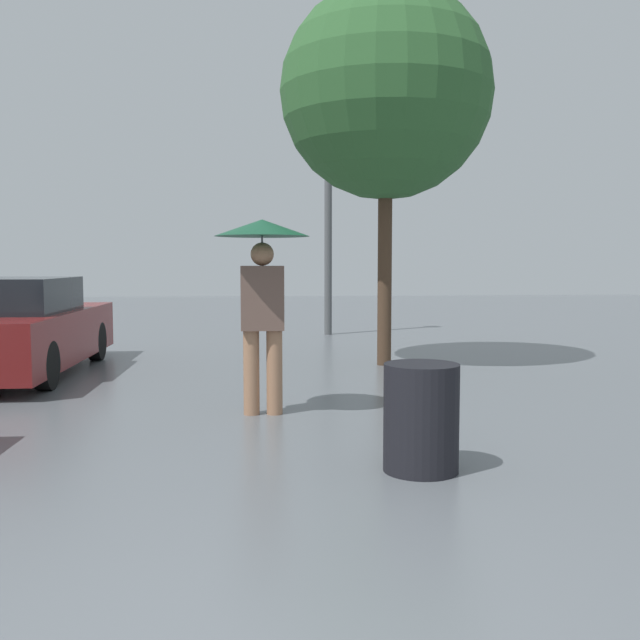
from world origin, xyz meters
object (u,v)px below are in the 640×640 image
(street_lamp, at_px, (328,178))
(parked_car_farthest, at_px, (12,329))
(pedestrian, at_px, (262,270))
(trash_bin, at_px, (421,418))
(tree, at_px, (386,93))

(street_lamp, bearing_deg, parked_car_farthest, -133.63)
(pedestrian, xyz_separation_m, trash_bin, (1.13, -2.04, -1.05))
(pedestrian, height_order, parked_car_farthest, pedestrian)
(parked_car_farthest, xyz_separation_m, tree, (5.18, 0.47, 3.34))
(parked_car_farthest, bearing_deg, pedestrian, -40.25)
(tree, distance_m, trash_bin, 6.48)
(pedestrian, relative_size, trash_bin, 2.46)
(street_lamp, distance_m, trash_bin, 10.32)
(trash_bin, bearing_deg, street_lamp, 88.46)
(pedestrian, distance_m, tree, 4.54)
(pedestrian, distance_m, parked_car_farthest, 4.50)
(pedestrian, relative_size, street_lamp, 0.37)
(tree, distance_m, street_lamp, 4.61)
(pedestrian, xyz_separation_m, street_lamp, (1.40, 7.86, 1.82))
(parked_car_farthest, bearing_deg, trash_bin, -47.39)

